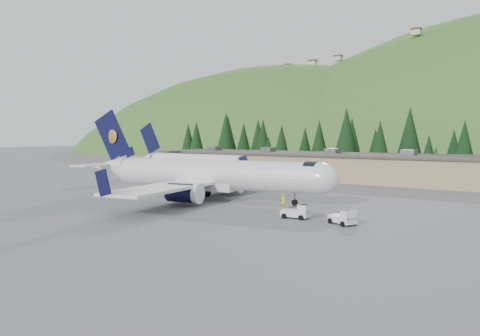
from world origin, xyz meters
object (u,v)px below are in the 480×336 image
object	(u,v)px
baggage_tug_a	(298,212)
ramp_worker	(283,201)
terminal_building	(309,165)
second_airliner	(185,162)
airliner	(207,175)
baggage_tug_b	(344,218)

from	to	relation	value
baggage_tug_a	ramp_worker	distance (m)	6.32
terminal_building	ramp_worker	bearing A→B (deg)	-67.32
ramp_worker	second_airliner	bearing A→B (deg)	-38.80
airliner	ramp_worker	size ratio (longest dim) A/B	20.62
airliner	terminal_building	xyz separation A→B (m)	(-3.92, 38.19, -0.71)
second_airliner	baggage_tug_a	bearing A→B (deg)	-34.39
baggage_tug_b	terminal_building	world-z (taller)	terminal_building
second_airliner	terminal_building	world-z (taller)	second_airliner
second_airliner	baggage_tug_a	world-z (taller)	second_airliner
airliner	baggage_tug_b	xyz separation A→B (m)	(22.21, -6.17, -2.67)
second_airliner	ramp_worker	world-z (taller)	second_airliner
airliner	baggage_tug_b	world-z (taller)	airliner
baggage_tug_a	second_airliner	bearing A→B (deg)	140.25
airliner	second_airliner	size ratio (longest dim) A/B	1.37
second_airliner	baggage_tug_a	xyz separation A→B (m)	(40.71, -27.86, -2.64)
second_airliner	terminal_building	xyz separation A→B (m)	(19.91, 16.00, -0.70)
ramp_worker	baggage_tug_a	bearing A→B (deg)	127.65
baggage_tug_a	terminal_building	world-z (taller)	terminal_building
second_airliner	terminal_building	bearing A→B (deg)	38.78
baggage_tug_a	airliner	bearing A→B (deg)	156.06
baggage_tug_b	ramp_worker	size ratio (longest dim) A/B	1.72
airliner	second_airliner	bearing A→B (deg)	127.09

